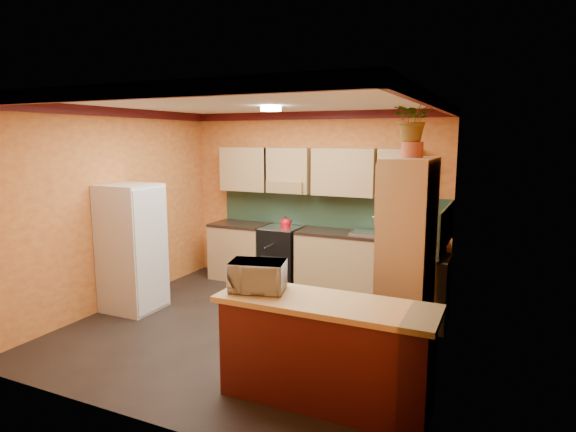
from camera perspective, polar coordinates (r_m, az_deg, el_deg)
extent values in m
plane|color=black|center=(6.08, -4.52, -13.02)|extent=(4.20, 4.20, 0.00)
cube|color=white|center=(5.64, -4.87, 13.29)|extent=(4.20, 4.20, 0.04)
cube|color=gold|center=(7.58, 3.12, 2.04)|extent=(4.20, 0.04, 2.70)
cube|color=gold|center=(4.05, -19.49, -4.85)|extent=(4.20, 0.04, 2.70)
cube|color=gold|center=(6.97, -19.91, 0.86)|extent=(0.04, 4.20, 2.70)
cube|color=gold|center=(5.03, 16.65, -2.02)|extent=(0.04, 4.20, 2.70)
cube|color=#1F3927|center=(7.51, 4.85, 0.67)|extent=(3.70, 0.02, 0.53)
cube|color=#1F3927|center=(6.43, 18.28, -1.21)|extent=(0.02, 1.40, 0.53)
cube|color=#A77F58|center=(7.35, 3.39, 5.33)|extent=(3.10, 0.34, 0.70)
cylinder|color=white|center=(6.16, -2.05, 12.59)|extent=(0.26, 0.26, 0.06)
cube|color=#A77F58|center=(7.41, 3.59, -5.30)|extent=(3.65, 0.60, 0.88)
cube|color=black|center=(7.31, 3.62, -1.81)|extent=(3.65, 0.62, 0.04)
cube|color=black|center=(7.65, -0.80, -4.71)|extent=(0.58, 0.58, 0.91)
cube|color=silver|center=(7.07, 9.50, -2.02)|extent=(0.48, 0.40, 0.03)
cube|color=#A77F58|center=(6.23, 14.81, -8.44)|extent=(0.60, 0.80, 0.88)
cube|color=black|center=(6.11, 14.98, -4.32)|extent=(0.62, 0.80, 0.04)
cube|color=silver|center=(6.76, -18.02, -3.59)|extent=(0.68, 0.66, 1.70)
cube|color=#A77F58|center=(5.22, 13.93, -4.87)|extent=(0.48, 0.90, 2.10)
cylinder|color=#9D4126|center=(5.12, 14.53, 7.62)|extent=(0.22, 0.22, 0.16)
imported|color=#A77F58|center=(5.13, 14.67, 11.08)|extent=(0.49, 0.44, 0.46)
cube|color=#4F1612|center=(4.35, 4.37, -16.06)|extent=(1.80, 0.55, 0.88)
cube|color=tan|center=(4.18, 4.45, -10.28)|extent=(1.90, 0.65, 0.05)
imported|color=silver|center=(4.38, -3.64, -7.11)|extent=(0.56, 0.45, 0.27)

